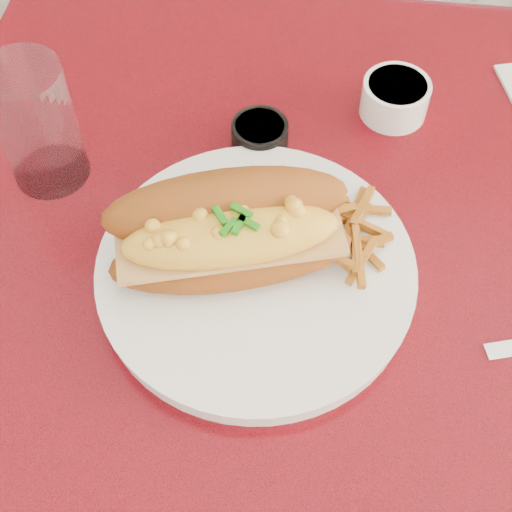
# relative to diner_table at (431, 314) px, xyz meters

# --- Properties ---
(ground) EXTENTS (8.00, 8.00, 0.00)m
(ground) POSITION_rel_diner_table_xyz_m (0.00, 0.00, -0.61)
(ground) COLOR beige
(ground) RESTS_ON ground
(diner_table) EXTENTS (1.23, 0.83, 0.77)m
(diner_table) POSITION_rel_diner_table_xyz_m (0.00, 0.00, 0.00)
(diner_table) COLOR red
(diner_table) RESTS_ON ground
(booth_bench_far) EXTENTS (1.20, 0.51, 0.90)m
(booth_bench_far) POSITION_rel_diner_table_xyz_m (0.00, 0.81, -0.32)
(booth_bench_far) COLOR maroon
(booth_bench_far) RESTS_ON ground
(dinner_plate) EXTENTS (0.33, 0.33, 0.02)m
(dinner_plate) POSITION_rel_diner_table_xyz_m (-0.21, -0.08, 0.17)
(dinner_plate) COLOR white
(dinner_plate) RESTS_ON diner_table
(mac_hoagie) EXTENTS (0.25, 0.17, 0.10)m
(mac_hoagie) POSITION_rel_diner_table_xyz_m (-0.23, -0.07, 0.23)
(mac_hoagie) COLOR #914A17
(mac_hoagie) RESTS_ON dinner_plate
(fries_pile) EXTENTS (0.10, 0.09, 0.03)m
(fries_pile) POSITION_rel_diner_table_xyz_m (-0.14, -0.03, 0.20)
(fries_pile) COLOR orange
(fries_pile) RESTS_ON dinner_plate
(fork) EXTENTS (0.07, 0.12, 0.00)m
(fork) POSITION_rel_diner_table_xyz_m (-0.15, -0.03, 0.18)
(fork) COLOR silver
(fork) RESTS_ON dinner_plate
(gravy_ramekin) EXTENTS (0.09, 0.09, 0.04)m
(gravy_ramekin) POSITION_rel_diner_table_xyz_m (-0.08, 0.17, 0.18)
(gravy_ramekin) COLOR white
(gravy_ramekin) RESTS_ON diner_table
(sauce_cup_left) EXTENTS (0.07, 0.07, 0.03)m
(sauce_cup_left) POSITION_rel_diner_table_xyz_m (-0.22, 0.10, 0.18)
(sauce_cup_left) COLOR black
(sauce_cup_left) RESTS_ON diner_table
(water_tumbler) EXTENTS (0.11, 0.11, 0.14)m
(water_tumbler) POSITION_rel_diner_table_xyz_m (-0.45, 0.04, 0.23)
(water_tumbler) COLOR #C3E8FB
(water_tumbler) RESTS_ON diner_table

